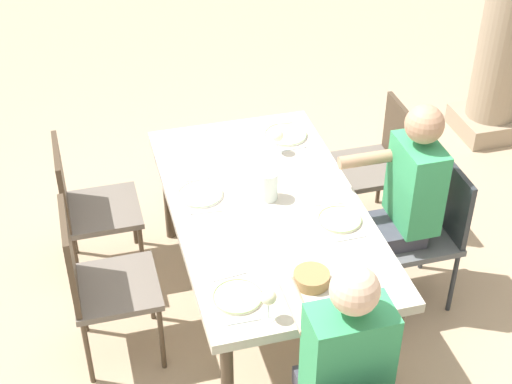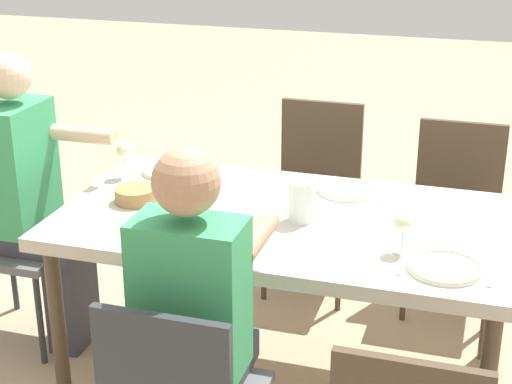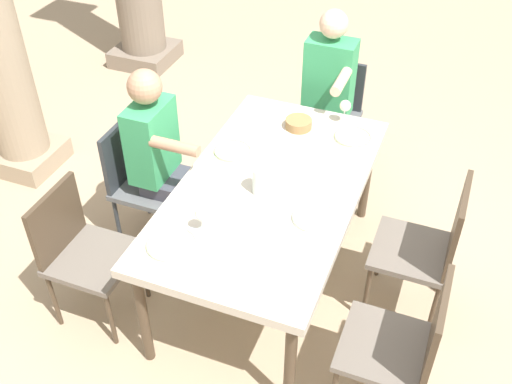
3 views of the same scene
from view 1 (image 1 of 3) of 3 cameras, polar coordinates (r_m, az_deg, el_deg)
The scene contains 24 objects.
ground_plane at distance 4.58m, azimuth 0.71°, elevation -8.56°, with size 16.00×16.00×0.00m, color tan.
dining_table at distance 4.12m, azimuth 0.78°, elevation -1.70°, with size 1.78×0.99×0.76m.
chair_west_north at distance 4.96m, azimuth 9.01°, elevation 2.39°, with size 0.44×0.44×0.86m.
chair_west_south at distance 4.61m, azimuth -12.34°, elevation -0.76°, with size 0.44×0.44×0.90m.
chair_mid_north at distance 4.46m, azimuth 12.44°, elevation -2.39°, with size 0.44×0.44×0.87m.
chair_mid_south at distance 4.05m, azimuth -11.55°, elevation -6.22°, with size 0.44×0.44×0.95m.
diner_woman_green at distance 4.28m, azimuth 10.64°, elevation -0.84°, with size 0.34×0.49×1.28m.
diner_man_white at distance 3.34m, azimuth 6.13°, elevation -13.05°, with size 0.49×0.35×1.33m.
plate_0 at distance 4.65m, azimuth 2.18°, elevation 4.22°, with size 0.25×0.25×0.02m.
wine_glass_0 at distance 4.44m, azimuth 1.57°, elevation 4.09°, with size 0.07×0.07×0.15m.
fork_0 at distance 4.77m, azimuth 1.66°, elevation 5.08°, with size 0.02×0.17×0.01m, color silver.
spoon_0 at distance 4.53m, azimuth 2.73°, elevation 3.19°, with size 0.02×0.17×0.01m, color silver.
plate_1 at distance 4.16m, azimuth -4.11°, elevation -0.17°, with size 0.24×0.24×0.02m.
fork_1 at distance 4.28m, azimuth -4.52°, elevation 0.91°, with size 0.02×0.17×0.01m, color silver.
spoon_1 at distance 4.04m, azimuth -3.67°, elevation -1.45°, with size 0.02×0.17×0.01m, color silver.
plate_2 at distance 4.00m, azimuth 6.15°, elevation -2.01°, with size 0.22×0.22×0.02m.
fork_2 at distance 4.11m, azimuth 5.43°, elevation -0.83°, with size 0.02×0.17×0.01m, color silver.
spoon_2 at distance 3.89m, azimuth 6.91°, elevation -3.39°, with size 0.02×0.17×0.01m, color silver.
plate_3 at distance 3.55m, azimuth -1.36°, elevation -7.69°, with size 0.23×0.23×0.02m.
wine_glass_3 at distance 3.38m, azimuth 0.92°, elevation -7.79°, with size 0.07×0.07×0.16m.
fork_3 at distance 3.66m, azimuth -1.93°, elevation -6.18°, with size 0.02×0.17×0.01m, color silver.
spoon_3 at distance 3.45m, azimuth -0.75°, elevation -9.42°, with size 0.02×0.17×0.01m, color silver.
water_pitcher at distance 4.10m, azimuth 0.88°, elevation 0.39°, with size 0.11×0.11×0.16m.
bread_basket at distance 3.61m, azimuth 4.09°, elevation -6.33°, with size 0.17×0.17×0.06m, color #9E7547.
Camera 1 is at (3.13, -0.90, 3.22)m, focal length 54.53 mm.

